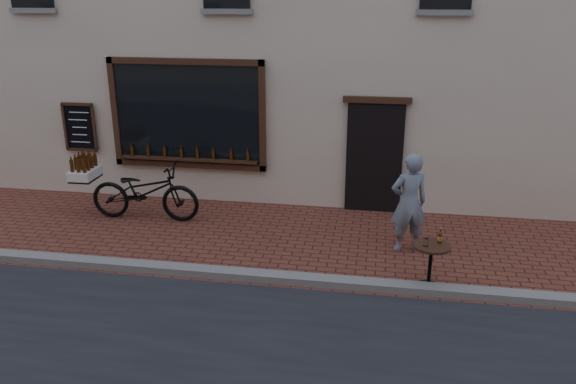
# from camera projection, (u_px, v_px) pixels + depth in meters

# --- Properties ---
(ground) EXTENTS (90.00, 90.00, 0.00)m
(ground) POSITION_uv_depth(u_px,v_px,m) (239.00, 284.00, 8.52)
(ground) COLOR #602A1F
(ground) RESTS_ON ground
(kerb) EXTENTS (90.00, 0.25, 0.12)m
(kerb) POSITION_uv_depth(u_px,v_px,m) (242.00, 274.00, 8.68)
(kerb) COLOR slate
(kerb) RESTS_ON ground
(cargo_bicycle) EXTENTS (2.49, 0.79, 1.21)m
(cargo_bicycle) POSITION_uv_depth(u_px,v_px,m) (143.00, 191.00, 10.82)
(cargo_bicycle) COLOR black
(cargo_bicycle) RESTS_ON ground
(bistro_table) EXTENTS (0.56, 0.56, 0.95)m
(bistro_table) POSITION_uv_depth(u_px,v_px,m) (431.00, 257.00, 8.23)
(bistro_table) COLOR black
(bistro_table) RESTS_ON ground
(pedestrian) EXTENTS (0.73, 0.59, 1.73)m
(pedestrian) POSITION_uv_depth(u_px,v_px,m) (409.00, 203.00, 9.37)
(pedestrian) COLOR slate
(pedestrian) RESTS_ON ground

